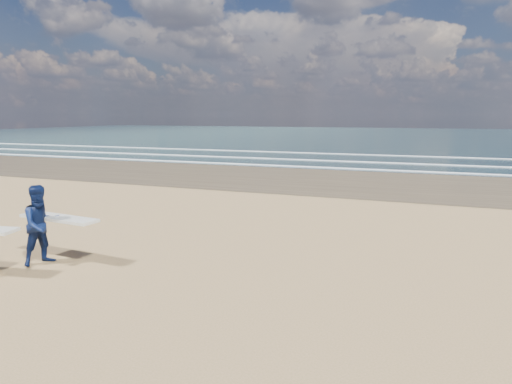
% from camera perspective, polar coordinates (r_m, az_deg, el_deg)
% --- Properties ---
extents(ocean, '(220.00, 100.00, 0.02)m').
position_cam_1_polar(ocean, '(80.05, 29.21, 5.89)').
color(ocean, '#172C32').
rests_on(ocean, ground).
extents(surfer_far, '(2.24, 1.27, 1.92)m').
position_cam_1_polar(surfer_far, '(12.06, -25.12, -3.68)').
color(surfer_far, '#0B1943').
rests_on(surfer_far, ground).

